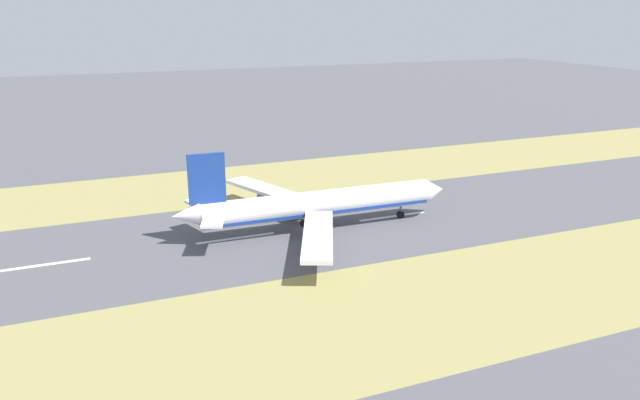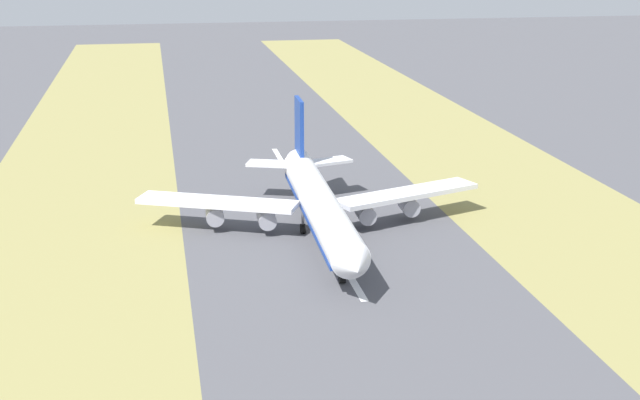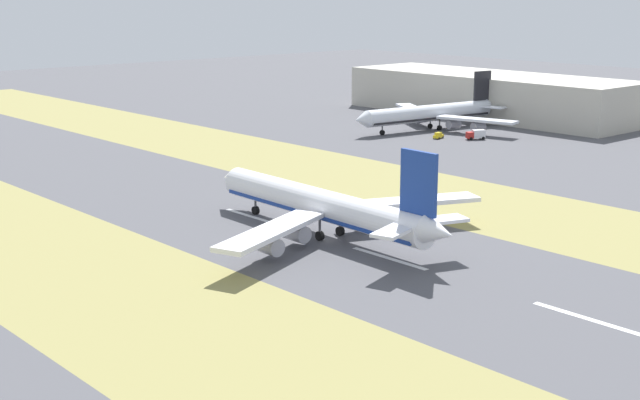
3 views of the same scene
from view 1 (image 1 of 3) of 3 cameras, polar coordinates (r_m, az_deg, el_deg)
name	(u,v)px [view 1 (image 1 of 3)]	position (r m, az deg, el deg)	size (l,w,h in m)	color
ground_plane	(303,229)	(146.40, -1.55, -2.65)	(800.00, 800.00, 0.00)	#4C4C51
grass_median_west	(249,182)	(187.19, -6.51, 1.68)	(40.00, 600.00, 0.01)	olive
grass_median_east	(398,311)	(108.98, 7.12, -10.05)	(40.00, 600.00, 0.01)	olive
centreline_dash_near	(43,265)	(138.08, -23.99, -5.45)	(1.20, 18.00, 0.01)	silver
centreline_dash_mid	(236,238)	(141.78, -7.70, -3.48)	(1.20, 18.00, 0.01)	silver
centreline_dash_far	(392,216)	(155.99, 6.62, -1.50)	(1.20, 18.00, 0.01)	silver
airplane_main_jet	(312,205)	(144.04, -0.71, -0.45)	(64.12, 67.11, 20.20)	white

